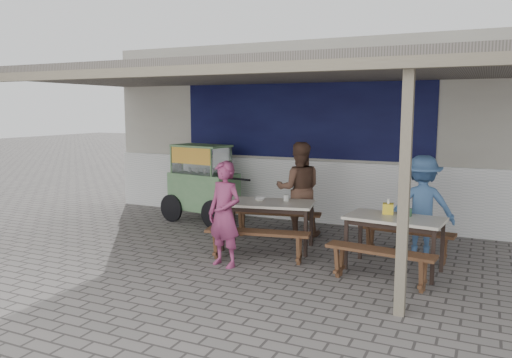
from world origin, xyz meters
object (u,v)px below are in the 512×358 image
Objects in this scene: bench_left_wall at (276,218)px; condiment_bowl at (260,199)px; bench_left_street at (257,238)px; patron_right_table at (422,206)px; bench_right_wall at (406,237)px; vendor_cart at (203,180)px; patron_street_side at (225,214)px; bench_right_street at (380,258)px; tissue_box at (388,209)px; donation_box at (405,212)px; table_right at (395,223)px; table_left at (268,207)px; patron_wall_side at (299,189)px; condiment_jar at (286,198)px.

condiment_bowl is (-0.03, -0.60, 0.43)m from bench_left_wall.
patron_right_table reaches higher than bench_left_street.
bench_right_wall is (1.94, 1.01, -0.01)m from bench_left_street.
vendor_cart is 1.31× the size of patron_street_side.
vendor_cart is 10.66× the size of condiment_bowl.
bench_right_wall is (2.21, -0.35, -0.01)m from bench_left_wall.
bench_right_street is 1.24m from bench_right_wall.
tissue_box is 0.89× the size of donation_box.
bench_left_street is at bearing 179.41° from bench_right_street.
patron_street_side is at bearing -153.92° from table_right.
table_left is 2.13m from bench_right_wall.
vendor_cart is 1.19× the size of patron_wall_side.
patron_wall_side is at bearing 148.85° from donation_box.
bench_left_street is at bearing -161.64° from table_right.
table_left is 2.02m from table_right.
vendor_cart is at bearing 152.53° from bench_left_wall.
tissue_box is at bearing 131.76° from table_right.
table_left is 1.02× the size of patron_right_table.
condiment_jar reaches higher than table_right.
table_left is 1.00× the size of bench_left_street.
condiment_jar is (0.09, 0.89, 0.46)m from bench_left_street.
table_right is 2.27m from patron_wall_side.
tissue_box is at bearing -14.66° from table_left.
bench_right_street is at bearing -36.30° from table_left.
bench_right_wall is (0.07, 0.62, -0.33)m from table_right.
patron_street_side is (-2.12, -0.16, 0.41)m from bench_right_street.
condiment_jar reaches higher than bench_right_wall.
patron_right_table reaches higher than vendor_cart.
table_left is 2.13m from donation_box.
donation_box is at bearing -11.61° from condiment_jar.
donation_box reaches higher than bench_left_wall.
patron_wall_side reaches higher than condiment_bowl.
table_left and table_right have the same top height.
table_right is at bearing -10.97° from vendor_cart.
condiment_bowl is at bearing -2.53° from patron_right_table.
patron_street_side is at bearing -155.19° from tissue_box.
table_left is 0.79× the size of vendor_cart.
bench_right_street is (1.93, -0.90, -0.34)m from table_left.
patron_wall_side is at bearing 139.45° from bench_right_street.
condiment_bowl is (-2.28, 0.25, -0.03)m from donation_box.
patron_wall_side reaches higher than table_left.
vendor_cart is at bearing 136.63° from table_left.
tissue_box is at bearing -11.09° from condiment_jar.
donation_box is at bearing 34.17° from patron_street_side.
tissue_box is at bearing -107.28° from bench_right_wall.
tissue_box reaches higher than condiment_jar.
patron_right_table is at bearing 20.12° from bench_left_street.
donation_box is 1.70× the size of condiment_jar.
condiment_jar is at bearing 72.70° from bench_left_street.
table_left is at bearing -22.32° from vendor_cart.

